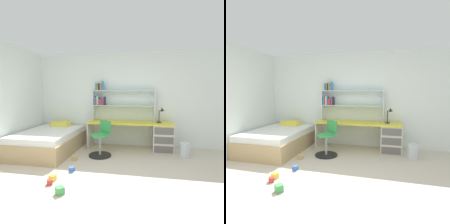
% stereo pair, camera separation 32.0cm
% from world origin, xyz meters
% --- Properties ---
extents(ground_plane, '(5.84, 6.21, 0.02)m').
position_xyz_m(ground_plane, '(0.00, 0.00, -0.01)').
color(ground_plane, beige).
extents(room_shell, '(5.84, 6.21, 2.52)m').
position_xyz_m(room_shell, '(-1.26, 1.28, 1.26)').
color(room_shell, silver).
rests_on(room_shell, ground_plane).
extents(desk, '(2.14, 0.60, 0.70)m').
position_xyz_m(desk, '(0.75, 2.28, 0.40)').
color(desk, gold).
rests_on(desk, ground_plane).
extents(bookshelf_hutch, '(1.65, 0.22, 1.05)m').
position_xyz_m(bookshelf_hutch, '(-0.27, 2.47, 1.30)').
color(bookshelf_hutch, silver).
rests_on(bookshelf_hutch, desk).
extents(desk_lamp, '(0.20, 0.17, 0.38)m').
position_xyz_m(desk_lamp, '(0.96, 2.28, 0.96)').
color(desk_lamp, black).
rests_on(desk_lamp, desk).
extents(swivel_chair, '(0.52, 0.52, 0.80)m').
position_xyz_m(swivel_chair, '(-0.44, 1.63, 0.32)').
color(swivel_chair, black).
rests_on(swivel_chair, ground_plane).
extents(bed_platform, '(1.28, 1.82, 0.65)m').
position_xyz_m(bed_platform, '(-1.76, 1.69, 0.26)').
color(bed_platform, tan).
rests_on(bed_platform, ground_plane).
extents(waste_bin, '(0.24, 0.24, 0.33)m').
position_xyz_m(waste_bin, '(1.46, 1.89, 0.16)').
color(waste_bin, silver).
rests_on(waste_bin, ground_plane).
extents(toy_block_yellow_0, '(0.12, 0.12, 0.10)m').
position_xyz_m(toy_block_yellow_0, '(-0.93, 0.29, 0.05)').
color(toy_block_yellow_0, gold).
rests_on(toy_block_yellow_0, ground_plane).
extents(toy_block_red_1, '(0.11, 0.11, 0.08)m').
position_xyz_m(toy_block_red_1, '(-0.92, 0.16, 0.04)').
color(toy_block_red_1, red).
rests_on(toy_block_red_1, ground_plane).
extents(toy_block_natural_2, '(0.11, 0.11, 0.10)m').
position_xyz_m(toy_block_natural_2, '(-0.93, 1.24, 0.05)').
color(toy_block_natural_2, tan).
rests_on(toy_block_natural_2, ground_plane).
extents(toy_block_blue_3, '(0.09, 0.09, 0.09)m').
position_xyz_m(toy_block_blue_3, '(-0.75, 0.67, 0.04)').
color(toy_block_blue_3, '#3860B7').
rests_on(toy_block_blue_3, ground_plane).
extents(toy_block_green_4, '(0.15, 0.15, 0.11)m').
position_xyz_m(toy_block_green_4, '(-0.63, -0.07, 0.05)').
color(toy_block_green_4, '#479E51').
rests_on(toy_block_green_4, ground_plane).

